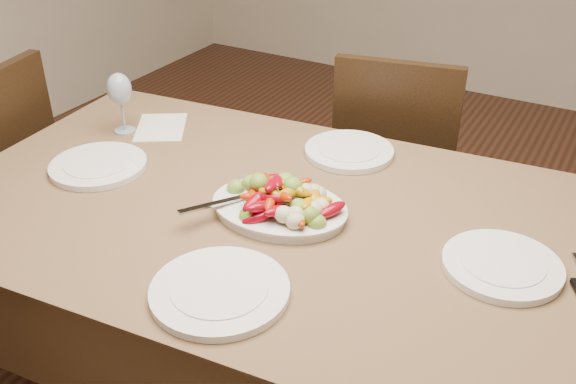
% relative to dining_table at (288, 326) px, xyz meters
% --- Properties ---
extents(dining_table, '(1.93, 1.20, 0.76)m').
position_rel_dining_table_xyz_m(dining_table, '(0.00, 0.00, 0.00)').
color(dining_table, brown).
rests_on(dining_table, ground).
extents(chair_far, '(0.50, 0.50, 0.95)m').
position_rel_dining_table_xyz_m(chair_far, '(-0.02, 0.88, 0.10)').
color(chair_far, black).
rests_on(chair_far, ground).
extents(serving_platter, '(0.36, 0.28, 0.02)m').
position_rel_dining_table_xyz_m(serving_platter, '(-0.02, -0.02, 0.39)').
color(serving_platter, white).
rests_on(serving_platter, dining_table).
extents(roasted_vegetables, '(0.29, 0.21, 0.09)m').
position_rel_dining_table_xyz_m(roasted_vegetables, '(-0.02, -0.02, 0.45)').
color(roasted_vegetables, maroon).
rests_on(roasted_vegetables, serving_platter).
extents(serving_spoon, '(0.28, 0.17, 0.03)m').
position_rel_dining_table_xyz_m(serving_spoon, '(-0.08, -0.06, 0.43)').
color(serving_spoon, '#9EA0A8').
rests_on(serving_spoon, serving_platter).
extents(plate_left, '(0.27, 0.27, 0.02)m').
position_rel_dining_table_xyz_m(plate_left, '(-0.58, -0.06, 0.39)').
color(plate_left, white).
rests_on(plate_left, dining_table).
extents(plate_right, '(0.26, 0.26, 0.02)m').
position_rel_dining_table_xyz_m(plate_right, '(0.53, 0.03, 0.39)').
color(plate_right, white).
rests_on(plate_right, dining_table).
extents(plate_far, '(0.26, 0.26, 0.02)m').
position_rel_dining_table_xyz_m(plate_far, '(-0.00, 0.37, 0.39)').
color(plate_far, white).
rests_on(plate_far, dining_table).
extents(plate_near, '(0.30, 0.30, 0.02)m').
position_rel_dining_table_xyz_m(plate_near, '(0.03, -0.35, 0.39)').
color(plate_near, white).
rests_on(plate_near, dining_table).
extents(wine_glass, '(0.08, 0.08, 0.20)m').
position_rel_dining_table_xyz_m(wine_glass, '(-0.69, 0.16, 0.48)').
color(wine_glass, '#8C99A5').
rests_on(wine_glass, dining_table).
extents(menu_card, '(0.24, 0.26, 0.00)m').
position_rel_dining_table_xyz_m(menu_card, '(-0.61, 0.24, 0.38)').
color(menu_card, silver).
rests_on(menu_card, dining_table).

